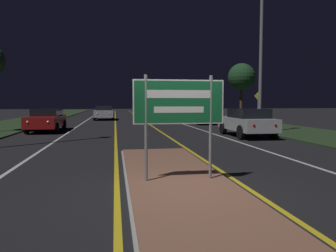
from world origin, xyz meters
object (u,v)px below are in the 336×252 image
(streetlight_right_near, at_px, (261,29))
(car_receding_1, at_px, (204,115))
(highway_sign, at_px, (179,107))
(car_receding_0, at_px, (247,122))
(warning_sign, at_px, (258,106))
(car_approaching_0, at_px, (47,119))
(car_approaching_1, at_px, (104,112))

(streetlight_right_near, xyz_separation_m, car_receding_1, (-0.58, 9.46, -5.11))
(highway_sign, xyz_separation_m, car_receding_0, (5.53, 9.34, -0.95))
(warning_sign, bearing_deg, car_receding_1, 121.42)
(car_receding_0, bearing_deg, streetlight_right_near, 34.85)
(car_approaching_0, bearing_deg, car_approaching_1, 76.35)
(car_approaching_0, distance_m, warning_sign, 14.43)
(streetlight_right_near, height_order, car_approaching_0, streetlight_right_near)
(streetlight_right_near, distance_m, car_receding_0, 5.19)
(car_approaching_1, bearing_deg, car_receding_0, -65.82)
(highway_sign, bearing_deg, car_approaching_0, 111.50)
(streetlight_right_near, xyz_separation_m, car_approaching_1, (-9.09, 17.16, -5.06))
(highway_sign, xyz_separation_m, car_approaching_1, (-2.50, 27.24, -0.98))
(car_receding_1, bearing_deg, car_approaching_1, 137.87)
(car_approaching_0, relative_size, car_approaching_1, 1.02)
(streetlight_right_near, height_order, car_receding_1, streetlight_right_near)
(warning_sign, bearing_deg, car_receding_0, -119.41)
(highway_sign, relative_size, streetlight_right_near, 0.27)
(car_receding_0, distance_m, car_approaching_1, 19.62)
(streetlight_right_near, xyz_separation_m, warning_sign, (2.16, 4.98, -4.25))
(streetlight_right_near, distance_m, car_receding_1, 10.77)
(car_receding_1, bearing_deg, streetlight_right_near, -86.51)
(streetlight_right_near, relative_size, warning_sign, 3.47)
(car_approaching_1, xyz_separation_m, warning_sign, (11.25, -12.19, 0.80))
(car_approaching_1, bearing_deg, warning_sign, -47.28)
(car_approaching_1, bearing_deg, streetlight_right_near, -62.10)
(car_receding_0, bearing_deg, warning_sign, 60.59)
(warning_sign, bearing_deg, streetlight_right_near, -113.51)
(highway_sign, height_order, car_approaching_0, highway_sign)
(highway_sign, height_order, car_receding_1, highway_sign)
(car_approaching_0, distance_m, car_approaching_1, 13.30)
(car_receding_0, relative_size, car_approaching_1, 0.94)
(car_receding_0, bearing_deg, car_approaching_0, 156.00)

